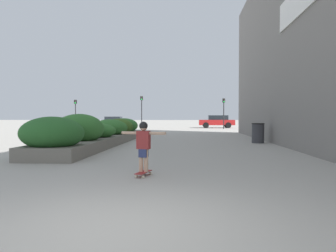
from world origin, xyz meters
The scene contains 11 objects.
ground_plane centered at (0.00, 0.00, 0.00)m, with size 300.00×300.00×0.00m, color #ADA89E.
building_wall_right centered at (5.30, 8.93, 4.94)m, with size 0.67×30.92×9.87m.
planter_box centered at (-3.37, 11.35, 0.60)m, with size 2.03×12.95×1.45m.
skateboard centered at (-0.16, 3.48, 0.07)m, with size 0.33×0.65×0.10m.
skateboarder centered at (-0.16, 3.48, 0.78)m, with size 1.03×0.32×1.13m.
trash_bin centered at (4.35, 13.19, 0.51)m, with size 0.65×0.65×1.01m.
car_leftmost centered at (4.21, 36.91, 0.82)m, with size 4.33×1.91×1.55m.
car_center_left centered at (-9.52, 39.73, 0.75)m, with size 3.81×1.91×1.40m.
traffic_light_left centered at (-4.65, 33.42, 2.52)m, with size 0.28×0.30×3.73m.
traffic_light_right centered at (4.66, 33.29, 2.34)m, with size 0.28×0.30×3.43m.
traffic_light_far_left centered at (-12.40, 33.47, 2.29)m, with size 0.28×0.30×3.34m.
Camera 1 is at (0.88, -3.75, 1.32)m, focal length 35.00 mm.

